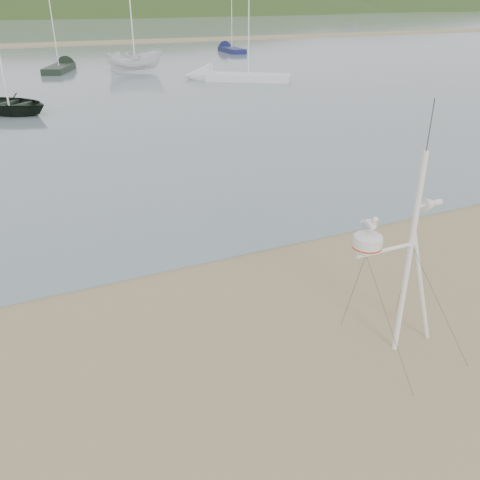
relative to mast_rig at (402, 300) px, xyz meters
name	(u,v)px	position (x,y,z in m)	size (l,w,h in m)	color
ground	(127,418)	(-4.64, 0.41, -1.05)	(560.00, 560.00, 0.00)	#8D7951
hill_ridge	(41,64)	(13.88, 235.41, -20.74)	(620.00, 180.00, 80.00)	#233616
mast_rig	(402,300)	(0.00, 0.00, 0.00)	(1.92, 2.05, 4.34)	white
boat_dark	(1,66)	(-5.02, 24.58, 1.40)	(3.44, 1.00, 4.82)	black
boat_white	(133,42)	(5.33, 38.25, 1.30)	(1.74, 1.78, 4.62)	silver
sailboat_white_near	(218,76)	(9.78, 31.12, -0.75)	(7.73, 6.34, 8.02)	silver
sailboat_blue_far	(227,49)	(19.68, 52.10, -0.75)	(2.10, 6.84, 6.71)	#15184B
sailboat_dark_mid	(64,66)	(0.23, 42.65, -0.75)	(3.93, 6.71, 6.56)	black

